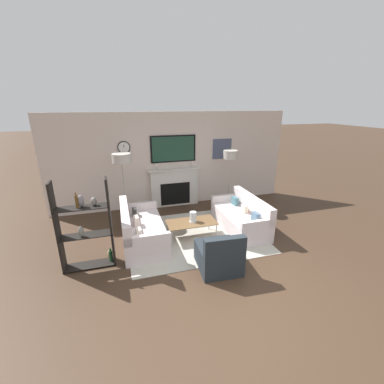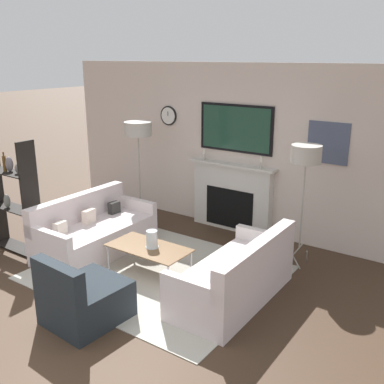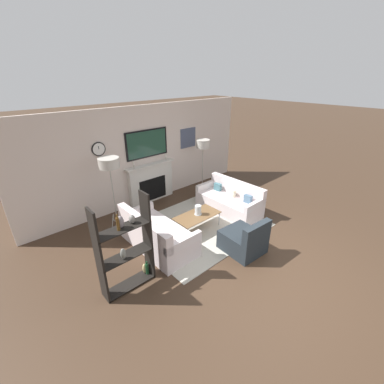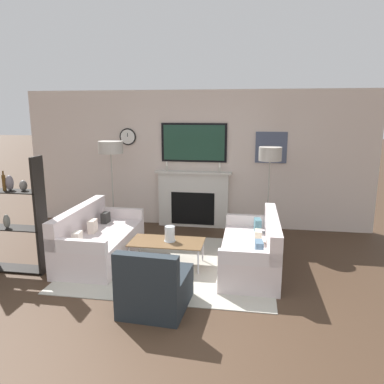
{
  "view_description": "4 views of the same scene",
  "coord_description": "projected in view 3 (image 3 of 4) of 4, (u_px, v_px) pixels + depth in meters",
  "views": [
    {
      "loc": [
        -1.54,
        -2.93,
        2.91
      ],
      "look_at": [
        0.0,
        2.32,
        1.01
      ],
      "focal_mm": 24.0,
      "sensor_mm": 36.0,
      "label": 1
    },
    {
      "loc": [
        3.51,
        -2.04,
        2.8
      ],
      "look_at": [
        0.17,
        2.74,
        1.02
      ],
      "focal_mm": 42.0,
      "sensor_mm": 36.0,
      "label": 2
    },
    {
      "loc": [
        -3.7,
        -1.73,
        3.44
      ],
      "look_at": [
        0.1,
        2.47,
        0.8
      ],
      "focal_mm": 24.0,
      "sensor_mm": 36.0,
      "label": 3
    },
    {
      "loc": [
        1.16,
        -3.11,
        2.3
      ],
      "look_at": [
        0.21,
        2.66,
        1.03
      ],
      "focal_mm": 35.0,
      "sensor_mm": 36.0,
      "label": 4
    }
  ],
  "objects": [
    {
      "name": "couch_left",
      "position": [
        156.0,
        235.0,
        5.47
      ],
      "size": [
        0.88,
        1.78,
        0.83
      ],
      "color": "silver",
      "rests_on": "ground_plane"
    },
    {
      "name": "fireplace_wall",
      "position": [
        148.0,
        159.0,
        7.19
      ],
      "size": [
        6.95,
        0.28,
        2.7
      ],
      "color": "beige",
      "rests_on": "ground_plane"
    },
    {
      "name": "area_rug",
      "position": [
        197.0,
        226.0,
        6.32
      ],
      "size": [
        3.01,
        2.5,
        0.01
      ],
      "color": "#AEAA9C",
      "rests_on": "ground_plane"
    },
    {
      "name": "shelf_unit",
      "position": [
        126.0,
        248.0,
        4.25
      ],
      "size": [
        0.92,
        0.28,
        1.69
      ],
      "color": "black",
      "rests_on": "ground_plane"
    },
    {
      "name": "floor_lamp_right",
      "position": [
        203.0,
        145.0,
        7.45
      ],
      "size": [
        0.4,
        0.4,
        1.7
      ],
      "color": "#9E998E",
      "rests_on": "ground_plane"
    },
    {
      "name": "ground_plane",
      "position": [
        275.0,
        272.0,
        4.87
      ],
      "size": [
        60.0,
        60.0,
        0.0
      ],
      "primitive_type": "plane",
      "color": "#3D2B1D"
    },
    {
      "name": "armchair",
      "position": [
        244.0,
        240.0,
        5.35
      ],
      "size": [
        0.78,
        0.85,
        0.8
      ],
      "color": "#21282D",
      "rests_on": "ground_plane"
    },
    {
      "name": "couch_right",
      "position": [
        230.0,
        201.0,
        6.94
      ],
      "size": [
        0.81,
        1.76,
        0.81
      ],
      "color": "silver",
      "rests_on": "ground_plane"
    },
    {
      "name": "coffee_table",
      "position": [
        197.0,
        216.0,
        6.08
      ],
      "size": [
        1.11,
        0.57,
        0.38
      ],
      "color": "brown",
      "rests_on": "ground_plane"
    },
    {
      "name": "floor_lamp_left",
      "position": [
        109.0,
        164.0,
        5.65
      ],
      "size": [
        0.46,
        0.46,
        1.76
      ],
      "color": "#9E998E",
      "rests_on": "ground_plane"
    },
    {
      "name": "hurricane_candle",
      "position": [
        198.0,
        210.0,
        6.06
      ],
      "size": [
        0.17,
        0.17,
        0.23
      ],
      "color": "silver",
      "rests_on": "coffee_table"
    }
  ]
}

